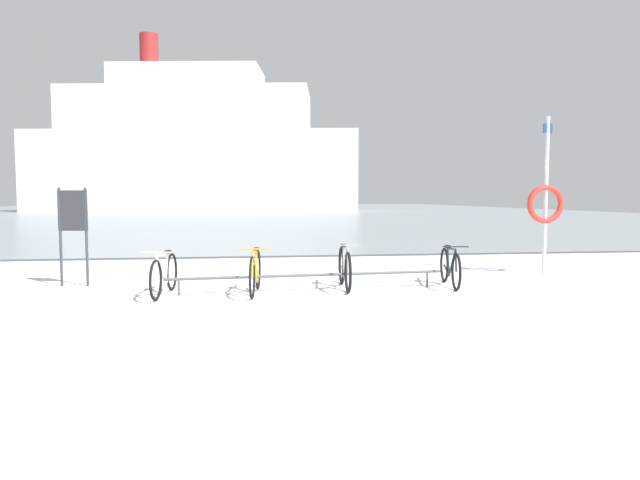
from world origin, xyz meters
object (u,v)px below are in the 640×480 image
Objects in this scene: bicycle_1 at (255,272)px; bicycle_3 at (450,267)px; ferry_ship at (196,152)px; bicycle_0 at (164,275)px; bicycle_2 at (345,268)px; info_sign at (73,220)px; rescue_post at (546,201)px.

bicycle_1 reaches higher than bicycle_3.
ferry_ship reaches higher than bicycle_1.
bicycle_2 reaches higher than bicycle_0.
bicycle_0 is 1.01× the size of bicycle_1.
bicycle_0 is at bearing -174.41° from bicycle_2.
info_sign is (-3.33, 1.34, 0.86)m from bicycle_1.
bicycle_3 is 3.13m from rescue_post.
bicycle_1 is at bearing -21.96° from info_sign.
rescue_post is 57.80m from ferry_ship.
ferry_ship is (-5.37, 58.05, 6.37)m from bicycle_1.
bicycle_3 is at bearing -81.14° from ferry_ship.
info_sign is (-1.80, 1.29, 0.88)m from bicycle_0.
rescue_post reaches higher than info_sign.
rescue_post is at bearing 1.88° from info_sign.
ferry_ship is at bearing 98.86° from bicycle_3.
rescue_post is (7.73, 1.61, 1.22)m from bicycle_0.
rescue_post is 0.09× the size of ferry_ship.
bicycle_3 is 0.05× the size of ferry_ship.
bicycle_3 is at bearing 3.49° from bicycle_0.
bicycle_2 is at bearing -11.25° from info_sign.
bicycle_2 is 0.94× the size of info_sign.
bicycle_2 is 5.12m from info_sign.
bicycle_1 is 0.50× the size of rescue_post.
bicycle_3 is 58.73m from ferry_ship.
info_sign is 0.05× the size of ferry_ship.
bicycle_2 reaches higher than bicycle_3.
info_sign reaches higher than bicycle_0.
ferry_ship is (-8.99, 57.69, 6.39)m from bicycle_3.
bicycle_1 is 58.65m from ferry_ship.
bicycle_1 is 1.66m from bicycle_2.
bicycle_1 is 0.97× the size of bicycle_2.
ferry_ship is at bearing 93.79° from bicycle_0.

